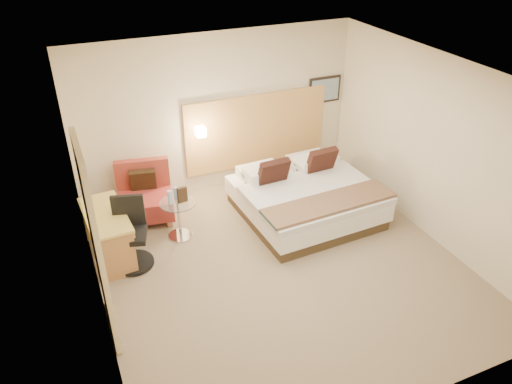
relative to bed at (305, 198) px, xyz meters
name	(u,v)px	position (x,y,z in m)	size (l,w,h in m)	color
floor	(281,266)	(-0.92, -1.04, -0.33)	(4.80, 5.00, 0.02)	#776650
ceiling	(287,77)	(-0.92, -1.04, 2.39)	(4.80, 5.00, 0.02)	silver
wall_back	(217,114)	(-0.92, 1.47, 1.03)	(4.80, 0.02, 2.70)	beige
wall_front	(411,313)	(-0.92, -3.55, 1.03)	(4.80, 0.02, 2.70)	beige
wall_left	(87,225)	(-3.33, -1.04, 1.03)	(0.02, 5.00, 2.70)	beige
wall_right	(435,149)	(1.49, -1.04, 1.03)	(0.02, 5.00, 2.70)	beige
headboard_panel	(257,130)	(-0.22, 1.43, 0.63)	(2.60, 0.04, 1.30)	tan
art_frame	(325,90)	(1.10, 1.44, 1.18)	(0.62, 0.03, 0.47)	black
art_canvas	(325,90)	(1.10, 1.42, 1.18)	(0.54, 0.01, 0.39)	gray
lamp_arm	(199,130)	(-1.27, 1.38, 0.83)	(0.02, 0.02, 0.12)	silver
lamp_shade	(201,132)	(-1.27, 1.32, 0.83)	(0.15, 0.15, 0.15)	#FFEDC6
curtain	(97,246)	(-3.28, -1.29, 0.90)	(0.06, 0.90, 2.42)	beige
bottle_a	(170,197)	(-2.12, 0.21, 0.39)	(0.07, 0.07, 0.22)	#9CC6F2
bottle_b	(176,194)	(-2.02, 0.28, 0.39)	(0.07, 0.07, 0.22)	#95AEE6
menu_folder	(182,195)	(-1.94, 0.20, 0.40)	(0.14, 0.05, 0.24)	#342315
bed	(305,198)	(0.00, 0.00, 0.00)	(2.10, 2.06, 0.99)	#3C2F1E
lounge_chair	(145,197)	(-2.36, 0.97, 0.04)	(0.97, 0.89, 0.90)	#9C6B49
side_table	(179,217)	(-2.01, 0.21, 0.02)	(0.62, 0.62, 0.60)	silver
desk	(108,223)	(-3.04, 0.13, 0.25)	(0.61, 1.19, 0.73)	gold
desk_chair	(131,239)	(-2.80, -0.14, 0.09)	(0.70, 0.70, 1.00)	black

